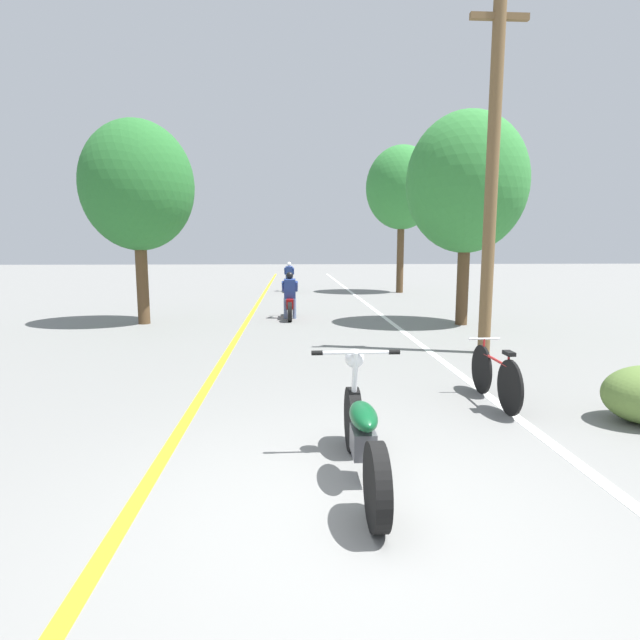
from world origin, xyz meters
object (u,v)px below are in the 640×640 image
motorcycle_rider_lead (290,301)px  roadside_tree_left (138,187)px  roadside_tree_right_far (402,188)px  utility_pole (492,172)px  roadside_tree_right_near (467,183)px  motorcycle_rider_far (289,280)px  bicycle_parked (495,376)px  motorcycle_foreground (362,435)px

motorcycle_rider_lead → roadside_tree_left: bearing=-168.5°
roadside_tree_right_far → utility_pole: bearing=-95.1°
roadside_tree_left → motorcycle_rider_lead: (4.04, 0.83, -3.19)m
roadside_tree_right_near → motorcycle_rider_far: (-4.78, 10.75, -3.25)m
utility_pole → roadside_tree_right_near: size_ratio=1.22×
roadside_tree_right_near → motorcycle_rider_far: bearing=114.0°
roadside_tree_right_far → bicycle_parked: size_ratio=4.04×
bicycle_parked → roadside_tree_left: bearing=132.2°
roadside_tree_right_far → roadside_tree_left: size_ratio=1.23×
motorcycle_foreground → bicycle_parked: motorcycle_foreground is taller
utility_pole → motorcycle_rider_far: 15.28m
roadside_tree_right_far → motorcycle_rider_far: size_ratio=3.18×
roadside_tree_left → motorcycle_rider_lead: 5.22m
utility_pole → motorcycle_rider_lead: 7.13m
utility_pole → roadside_tree_right_near: utility_pole is taller
utility_pole → roadside_tree_right_near: bearing=77.8°
roadside_tree_right_near → motorcycle_rider_lead: size_ratio=2.91×
roadside_tree_right_near → bicycle_parked: roadside_tree_right_near is taller
roadside_tree_right_near → motorcycle_rider_far: 12.21m
bicycle_parked → motorcycle_rider_lead: bearing=108.5°
roadside_tree_right_far → motorcycle_foreground: bearing=-103.1°
roadside_tree_right_far → motorcycle_foreground: (-4.41, -18.89, -4.35)m
utility_pole → motorcycle_rider_far: (-3.98, 14.44, -3.01)m
motorcycle_rider_lead → motorcycle_rider_far: size_ratio=0.92×
roadside_tree_right_far → roadside_tree_left: bearing=-134.9°
utility_pole → roadside_tree_right_far: utility_pole is taller
motorcycle_rider_lead → motorcycle_rider_far: bearing=90.5°
roadside_tree_right_near → motorcycle_rider_lead: roadside_tree_right_near is taller
motorcycle_rider_far → motorcycle_foreground: bearing=-87.8°
roadside_tree_right_far → roadside_tree_left: roadside_tree_right_far is taller
bicycle_parked → utility_pole: bearing=71.1°
motorcycle_foreground → motorcycle_rider_lead: motorcycle_rider_lead is taller
roadside_tree_right_far → motorcycle_rider_lead: size_ratio=3.45×
roadside_tree_left → motorcycle_foreground: bearing=-64.0°
utility_pole → motorcycle_rider_far: size_ratio=3.27×
roadside_tree_right_near → bicycle_parked: (-1.91, -6.92, -3.40)m
utility_pole → motorcycle_rider_lead: bearing=127.2°
motorcycle_foreground → motorcycle_rider_far: 19.83m
roadside_tree_left → bicycle_parked: (6.84, -7.55, -3.33)m
motorcycle_rider_lead → roadside_tree_right_near: bearing=-17.2°
motorcycle_foreground → bicycle_parked: bearing=45.6°
motorcycle_foreground → motorcycle_rider_lead: (-0.70, 10.52, 0.09)m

